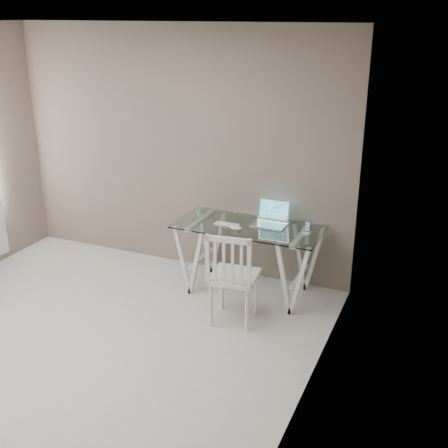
% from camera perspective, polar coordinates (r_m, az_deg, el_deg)
% --- Properties ---
extents(room, '(4.50, 4.52, 2.71)m').
position_cam_1_polar(room, '(4.46, -18.90, 5.62)').
color(room, beige).
rests_on(room, ground).
extents(desk, '(1.50, 0.70, 0.75)m').
position_cam_1_polar(desk, '(5.87, 2.50, -3.50)').
color(desk, silver).
rests_on(desk, ground).
extents(chair, '(0.47, 0.47, 0.94)m').
position_cam_1_polar(chair, '(5.21, 0.80, -5.13)').
color(chair, silver).
rests_on(chair, ground).
extents(laptop, '(0.34, 0.30, 0.24)m').
position_cam_1_polar(laptop, '(5.78, 4.83, 0.56)').
color(laptop, silver).
rests_on(laptop, desk).
extents(keyboard, '(0.27, 0.12, 0.01)m').
position_cam_1_polar(keyboard, '(5.75, 0.28, -0.05)').
color(keyboard, silver).
rests_on(keyboard, desk).
extents(mouse, '(0.12, 0.07, 0.04)m').
position_cam_1_polar(mouse, '(5.62, 1.22, -0.39)').
color(mouse, white).
rests_on(mouse, desk).
extents(phone_dock, '(0.07, 0.07, 0.13)m').
position_cam_1_polar(phone_dock, '(5.58, 8.44, -0.61)').
color(phone_dock, white).
rests_on(phone_dock, desk).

